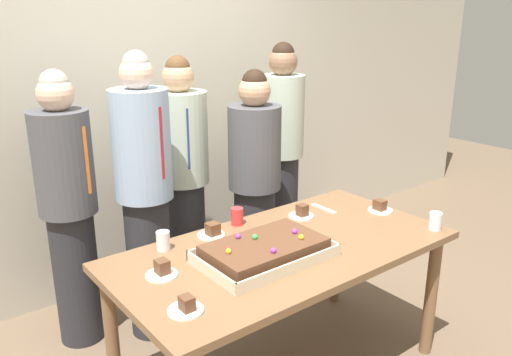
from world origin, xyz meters
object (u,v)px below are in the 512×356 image
sheet_cake (265,251)px  person_serving_front (145,196)px  plated_slice_center_front (380,207)px  person_striped_tie_right (183,177)px  drink_cup_middle (435,221)px  drink_cup_nearest (237,216)px  person_far_right_suit (69,208)px  plated_slice_near_right (212,232)px  plated_slice_far_right (162,271)px  person_left_edge_reaching (282,152)px  drink_cup_far_end (163,241)px  cake_server_utensil (324,208)px  plated_slice_near_left (302,213)px  person_green_shirt_behind (255,185)px  party_table (284,262)px  plated_slice_far_left (186,307)px

sheet_cake → person_serving_front: person_serving_front is taller
plated_slice_center_front → person_striped_tie_right: person_striped_tie_right is taller
drink_cup_middle → person_striped_tie_right: person_striped_tie_right is taller
drink_cup_nearest → person_serving_front: 0.58m
drink_cup_middle → person_far_right_suit: 2.10m
plated_slice_near_right → plated_slice_far_right: same height
plated_slice_center_front → person_left_edge_reaching: (0.14, 1.09, 0.10)m
person_striped_tie_right → person_far_right_suit: size_ratio=1.02×
drink_cup_far_end → cake_server_utensil: size_ratio=0.50×
person_serving_front → person_striped_tie_right: bearing=112.3°
person_striped_tie_right → drink_cup_far_end: bearing=-25.2°
plated_slice_near_left → drink_cup_middle: (0.46, -0.60, 0.03)m
person_striped_tie_right → person_left_edge_reaching: person_left_edge_reaching is taller
plated_slice_far_right → plated_slice_center_front: plated_slice_far_right is taller
cake_server_utensil → person_striped_tie_right: bearing=118.7°
drink_cup_far_end → person_green_shirt_behind: bearing=25.8°
party_table → plated_slice_center_front: bearing=1.2°
person_serving_front → person_green_shirt_behind: bearing=75.2°
plated_slice_far_right → person_striped_tie_right: 1.25m
plated_slice_center_front → plated_slice_near_right: bearing=162.3°
drink_cup_nearest → plated_slice_far_right: bearing=-156.4°
plated_slice_center_front → person_green_shirt_behind: bearing=114.3°
party_table → person_far_right_suit: (-0.75, 1.05, 0.17)m
person_green_shirt_behind → person_striped_tie_right: 0.50m
party_table → plated_slice_far_left: size_ratio=11.99×
plated_slice_far_right → drink_cup_far_end: (0.14, 0.24, 0.03)m
plated_slice_near_right → plated_slice_center_front: 1.07m
drink_cup_far_end → person_far_right_suit: bearing=109.0°
party_table → drink_cup_nearest: 0.41m
plated_slice_center_front → person_striped_tie_right: (-0.73, 1.12, 0.06)m
person_left_edge_reaching → drink_cup_far_end: bearing=-18.7°
sheet_cake → plated_slice_near_right: sheet_cake is taller
party_table → plated_slice_near_right: plated_slice_near_right is taller
plated_slice_near_right → person_serving_front: bearing=105.9°
plated_slice_near_right → sheet_cake: bearing=-82.2°
person_green_shirt_behind → plated_slice_far_left: bearing=-13.1°
sheet_cake → person_far_right_suit: 1.24m
sheet_cake → cake_server_utensil: sheet_cake is taller
plated_slice_near_right → drink_cup_nearest: 0.21m
plated_slice_near_left → cake_server_utensil: (0.20, 0.01, -0.02)m
plated_slice_center_front → plated_slice_near_left: bearing=152.9°
sheet_cake → drink_cup_nearest: 0.46m
person_serving_front → person_far_right_suit: size_ratio=1.06×
drink_cup_far_end → plated_slice_far_left: bearing=-109.7°
plated_slice_center_front → party_table: bearing=-178.8°
plated_slice_center_front → cake_server_utensil: plated_slice_center_front is taller
party_table → plated_slice_far_right: (-0.65, 0.11, 0.12)m
sheet_cake → person_left_edge_reaching: 1.61m
plated_slice_near_left → person_striped_tie_right: person_striped_tie_right is taller
plated_slice_center_front → drink_cup_nearest: bearing=155.5°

